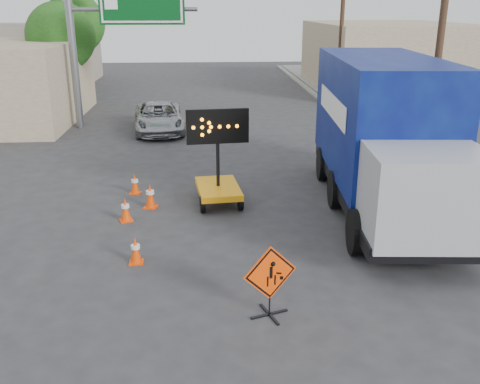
{
  "coord_description": "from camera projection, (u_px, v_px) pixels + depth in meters",
  "views": [
    {
      "loc": [
        -0.27,
        -8.83,
        5.79
      ],
      "look_at": [
        0.49,
        2.56,
        1.79
      ],
      "focal_mm": 40.0,
      "sensor_mm": 36.0,
      "label": 1
    }
  ],
  "objects": [
    {
      "name": "sidewalk_right",
      "position": [
        414.0,
        135.0,
        24.94
      ],
      "size": [
        4.0,
        60.0,
        0.15
      ],
      "primitive_type": "cube",
      "color": "gray",
      "rests_on": "ground"
    },
    {
      "name": "cone_a",
      "position": [
        136.0,
        250.0,
        12.59
      ],
      "size": [
        0.35,
        0.35,
        0.66
      ],
      "rotation": [
        0.0,
        0.0,
        0.04
      ],
      "color": "#FF4305",
      "rests_on": "ground"
    },
    {
      "name": "utility_pole_near",
      "position": [
        440.0,
        39.0,
        18.62
      ],
      "size": [
        1.8,
        0.26,
        9.0
      ],
      "color": "#3F2B1B",
      "rests_on": "ground"
    },
    {
      "name": "building_right_far",
      "position": [
        387.0,
        56.0,
        38.55
      ],
      "size": [
        10.0,
        14.0,
        4.6
      ],
      "primitive_type": "cube",
      "color": "tan",
      "rests_on": "ground"
    },
    {
      "name": "utility_pole_far",
      "position": [
        342.0,
        25.0,
        31.8
      ],
      "size": [
        1.8,
        0.26,
        9.0
      ],
      "color": "#3F2B1B",
      "rests_on": "ground"
    },
    {
      "name": "highway_gantry",
      "position": [
        114.0,
        21.0,
        25.2
      ],
      "size": [
        6.18,
        0.38,
        6.9
      ],
      "color": "slate",
      "rests_on": "ground"
    },
    {
      "name": "curb_right",
      "position": [
        366.0,
        136.0,
        24.8
      ],
      "size": [
        0.4,
        60.0,
        0.12
      ],
      "primitive_type": "cube",
      "color": "gray",
      "rests_on": "ground"
    },
    {
      "name": "arrow_board",
      "position": [
        218.0,
        183.0,
        16.34
      ],
      "size": [
        1.85,
        2.18,
        2.94
      ],
      "rotation": [
        0.0,
        0.0,
        0.1
      ],
      "color": "#FFA20E",
      "rests_on": "ground"
    },
    {
      "name": "tree_left_far",
      "position": [
        75.0,
        24.0,
        36.41
      ],
      "size": [
        4.1,
        4.1,
        6.66
      ],
      "color": "#3F2B1B",
      "rests_on": "ground"
    },
    {
      "name": "cone_b",
      "position": [
        125.0,
        209.0,
        15.06
      ],
      "size": [
        0.45,
        0.45,
        0.7
      ],
      "rotation": [
        0.0,
        0.0,
        0.34
      ],
      "color": "#FF4305",
      "rests_on": "ground"
    },
    {
      "name": "tree_left_near",
      "position": [
        61.0,
        37.0,
        29.08
      ],
      "size": [
        3.71,
        3.71,
        6.03
      ],
      "color": "#3F2B1B",
      "rests_on": "ground"
    },
    {
      "name": "box_truck",
      "position": [
        383.0,
        144.0,
        15.51
      ],
      "size": [
        3.48,
        9.4,
        4.38
      ],
      "rotation": [
        0.0,
        0.0,
        -0.08
      ],
      "color": "black",
      "rests_on": "ground"
    },
    {
      "name": "cone_c",
      "position": [
        150.0,
        196.0,
        16.04
      ],
      "size": [
        0.46,
        0.46,
        0.77
      ],
      "rotation": [
        0.0,
        0.0,
        -0.22
      ],
      "color": "#FF4305",
      "rests_on": "ground"
    },
    {
      "name": "storefront_left_far",
      "position": [
        9.0,
        55.0,
        40.59
      ],
      "size": [
        12.0,
        10.0,
        4.4
      ],
      "primitive_type": "cube",
      "color": "gray",
      "rests_on": "ground"
    },
    {
      "name": "construction_sign",
      "position": [
        270.0,
        279.0,
        10.3
      ],
      "size": [
        1.07,
        0.77,
        1.5
      ],
      "rotation": [
        0.0,
        0.0,
        0.34
      ],
      "color": "black",
      "rests_on": "ground"
    },
    {
      "name": "cone_d",
      "position": [
        135.0,
        184.0,
        17.28
      ],
      "size": [
        0.41,
        0.41,
        0.67
      ],
      "rotation": [
        0.0,
        0.0,
        -0.26
      ],
      "color": "#FF4305",
      "rests_on": "ground"
    },
    {
      "name": "pickup_truck",
      "position": [
        159.0,
        118.0,
        25.66
      ],
      "size": [
        2.81,
        5.14,
        1.37
      ],
      "primitive_type": "imported",
      "rotation": [
        0.0,
        0.0,
        0.11
      ],
      "color": "#A0A2A7",
      "rests_on": "ground"
    },
    {
      "name": "ground",
      "position": [
        223.0,
        324.0,
        10.25
      ],
      "size": [
        100.0,
        100.0,
        0.0
      ],
      "primitive_type": "plane",
      "color": "#2D2D30",
      "rests_on": "ground"
    }
  ]
}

